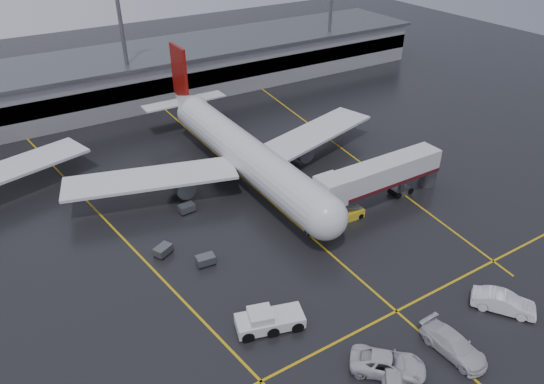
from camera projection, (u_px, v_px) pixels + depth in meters
ground at (277, 207)px, 65.28m from camera, size 220.00×220.00×0.00m
apron_line_centre at (277, 207)px, 65.27m from camera, size 0.25×90.00×0.02m
apron_line_stop at (396, 311)px, 49.33m from camera, size 60.00×0.25×0.02m
apron_line_left at (101, 216)px, 63.53m from camera, size 9.99×69.35×0.02m
apron_line_right at (338, 146)px, 80.61m from camera, size 7.57×69.64×0.02m
terminal at (146, 74)px, 97.75m from camera, size 122.00×19.00×8.60m
light_mast_mid at (122, 31)px, 85.90m from camera, size 3.00×1.20×25.45m
light_mast_right at (331, 3)px, 106.12m from camera, size 3.00×1.20×25.45m
main_airliner at (240, 150)px, 70.10m from camera, size 48.80×45.60×14.10m
jet_bridge at (380, 177)px, 64.21m from camera, size 19.90×3.40×6.05m
pushback_tractor at (268, 320)px, 47.07m from camera, size 6.85×4.34×2.28m
belt_loader at (350, 215)px, 62.81m from camera, size 3.65×1.79×2.28m
service_van_a at (388, 364)px, 42.82m from camera, size 6.67×6.62×1.79m
service_van_b at (454, 345)px, 44.54m from camera, size 2.85×6.48×1.85m
service_van_c at (504, 302)px, 49.01m from camera, size 5.17×6.05×1.96m
baggage_cart_a at (206, 260)px, 55.14m from camera, size 2.13×1.52×1.12m
baggage_cart_b at (163, 250)px, 56.61m from camera, size 2.37×2.07×1.12m
baggage_cart_c at (187, 208)px, 63.97m from camera, size 2.08×1.42×1.12m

